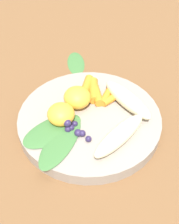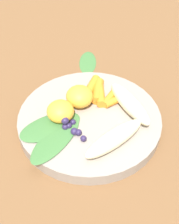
# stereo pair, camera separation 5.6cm
# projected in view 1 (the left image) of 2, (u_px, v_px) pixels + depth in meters

# --- Properties ---
(ground_plane) EXTENTS (2.40, 2.40, 0.00)m
(ground_plane) POSITION_uv_depth(u_px,v_px,m) (90.00, 124.00, 0.58)
(ground_plane) COLOR brown
(bowl) EXTENTS (0.27, 0.27, 0.02)m
(bowl) POSITION_uv_depth(u_px,v_px,m) (90.00, 120.00, 0.57)
(bowl) COLOR gray
(bowl) RESTS_ON ground_plane
(banana_peeled_left) EXTENTS (0.11, 0.12, 0.03)m
(banana_peeled_left) POSITION_uv_depth(u_px,v_px,m) (127.00, 100.00, 0.57)
(banana_peeled_left) COLOR beige
(banana_peeled_left) RESTS_ON bowl
(banana_peeled_right) EXTENTS (0.13, 0.09, 0.03)m
(banana_peeled_right) POSITION_uv_depth(u_px,v_px,m) (119.00, 135.00, 0.51)
(banana_peeled_right) COLOR beige
(banana_peeled_right) RESTS_ON bowl
(orange_segment_near) EXTENTS (0.05, 0.05, 0.04)m
(orange_segment_near) POSITION_uv_depth(u_px,v_px,m) (61.00, 114.00, 0.54)
(orange_segment_near) COLOR #F4A833
(orange_segment_near) RESTS_ON bowl
(orange_segment_far) EXTENTS (0.05, 0.05, 0.04)m
(orange_segment_far) POSITION_uv_depth(u_px,v_px,m) (77.00, 97.00, 0.57)
(orange_segment_far) COLOR #F4A833
(orange_segment_far) RESTS_ON bowl
(carrot_front) EXTENTS (0.05, 0.04, 0.01)m
(carrot_front) POSITION_uv_depth(u_px,v_px,m) (113.00, 98.00, 0.59)
(carrot_front) COLOR orange
(carrot_front) RESTS_ON bowl
(carrot_mid_left) EXTENTS (0.05, 0.02, 0.01)m
(carrot_mid_left) POSITION_uv_depth(u_px,v_px,m) (106.00, 96.00, 0.59)
(carrot_mid_left) COLOR orange
(carrot_mid_left) RESTS_ON bowl
(carrot_mid_right) EXTENTS (0.06, 0.04, 0.02)m
(carrot_mid_right) POSITION_uv_depth(u_px,v_px,m) (96.00, 93.00, 0.60)
(carrot_mid_right) COLOR orange
(carrot_mid_right) RESTS_ON bowl
(carrot_rear) EXTENTS (0.07, 0.03, 0.02)m
(carrot_rear) POSITION_uv_depth(u_px,v_px,m) (94.00, 90.00, 0.60)
(carrot_rear) COLOR orange
(carrot_rear) RESTS_ON bowl
(carrot_small) EXTENTS (0.06, 0.02, 0.02)m
(carrot_small) POSITION_uv_depth(u_px,v_px,m) (86.00, 88.00, 0.61)
(carrot_small) COLOR orange
(carrot_small) RESTS_ON bowl
(blueberry_pile) EXTENTS (0.04, 0.06, 0.03)m
(blueberry_pile) POSITION_uv_depth(u_px,v_px,m) (75.00, 129.00, 0.53)
(blueberry_pile) COLOR #2D234C
(blueberry_pile) RESTS_ON bowl
(kale_leaf_left) EXTENTS (0.13, 0.12, 0.00)m
(kale_leaf_left) POSITION_uv_depth(u_px,v_px,m) (53.00, 130.00, 0.53)
(kale_leaf_left) COLOR #3D7038
(kale_leaf_left) RESTS_ON bowl
(kale_leaf_right) EXTENTS (0.14, 0.07, 0.00)m
(kale_leaf_right) POSITION_uv_depth(u_px,v_px,m) (61.00, 142.00, 0.52)
(kale_leaf_right) COLOR #3D7038
(kale_leaf_right) RESTS_ON bowl
(kale_leaf_stray) EXTENTS (0.10, 0.07, 0.01)m
(kale_leaf_stray) POSITION_uv_depth(u_px,v_px,m) (76.00, 62.00, 0.72)
(kale_leaf_stray) COLOR #3D7038
(kale_leaf_stray) RESTS_ON ground_plane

